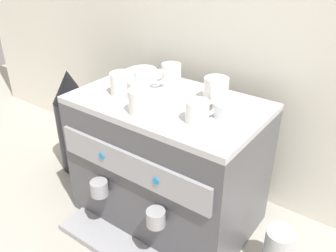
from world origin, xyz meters
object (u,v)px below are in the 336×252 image
Objects in this scene: ceramic_cup_0 at (198,111)px; espresso_machine at (167,162)px; ceramic_cup_2 at (170,75)px; ceramic_bowl_1 at (233,109)px; ceramic_cup_3 at (123,84)px; milk_pitcher at (278,251)px; ceramic_cup_1 at (140,101)px; ceramic_bowl_0 at (144,74)px; ceramic_cup_4 at (216,90)px; coffee_grinder at (74,121)px.

espresso_machine is at bearing 158.45° from ceramic_cup_0.
ceramic_bowl_1 is (0.27, -0.07, -0.02)m from ceramic_cup_2.
ceramic_cup_3 is 0.76× the size of milk_pitcher.
espresso_machine is 4.02× the size of milk_pitcher.
ceramic_bowl_0 is (-0.16, 0.21, -0.02)m from ceramic_cup_1.
ceramic_cup_2 is at bearing 175.37° from ceramic_cup_4.
ceramic_bowl_0 is at bearing 103.69° from ceramic_cup_3.
ceramic_cup_1 is at bearing -14.54° from coffee_grinder.
ceramic_cup_2 is at bearing 121.53° from espresso_machine.
espresso_machine is 1.35× the size of coffee_grinder.
ceramic_cup_0 is at bearing -78.54° from ceramic_cup_4.
ceramic_bowl_0 is at bearing 127.68° from ceramic_cup_1.
coffee_grinder is at bearing 178.18° from espresso_machine.
ceramic_cup_0 is (0.15, -0.06, 0.26)m from espresso_machine.
ceramic_cup_2 is at bearing 167.18° from milk_pitcher.
ceramic_cup_0 is at bearing -6.61° from coffee_grinder.
ceramic_bowl_1 is 0.78× the size of milk_pitcher.
ceramic_cup_2 is 0.22× the size of coffee_grinder.
ceramic_bowl_1 reaches higher than ceramic_bowl_0.
ceramic_cup_3 reaches higher than coffee_grinder.
ceramic_bowl_0 is (-0.29, 0.01, -0.02)m from ceramic_cup_4.
ceramic_cup_2 is 1.07× the size of ceramic_bowl_0.
ceramic_cup_2 reaches higher than ceramic_bowl_0.
ceramic_cup_3 is at bearing -168.00° from ceramic_bowl_1.
ceramic_bowl_0 is 0.72m from milk_pitcher.
ceramic_cup_0 is 0.64× the size of milk_pitcher.
espresso_machine is at bearing 81.84° from ceramic_cup_1.
ceramic_cup_3 reaches higher than ceramic_cup_0.
ceramic_cup_4 is (-0.03, 0.15, 0.00)m from ceramic_cup_0.
ceramic_bowl_0 is 0.39m from ceramic_bowl_1.
ceramic_cup_1 is 0.21× the size of coffee_grinder.
ceramic_cup_1 is 0.82× the size of ceramic_cup_4.
espresso_machine is 6.27× the size of ceramic_cup_0.
espresso_machine is at bearing -171.00° from ceramic_bowl_1.
ceramic_cup_4 is 0.67m from coffee_grinder.
ceramic_cup_2 is (-0.21, 0.16, 0.01)m from ceramic_cup_0.
ceramic_cup_3 is at bearing 176.69° from ceramic_cup_0.
espresso_machine is 0.30m from ceramic_cup_3.
ceramic_bowl_1 reaches higher than espresso_machine.
ceramic_cup_0 is 0.84× the size of ceramic_cup_3.
ceramic_cup_4 is at bearing 101.46° from ceramic_cup_0.
coffee_grinder is 2.97× the size of milk_pitcher.
ceramic_cup_2 is 0.66× the size of milk_pitcher.
espresso_machine is at bearing -29.99° from ceramic_bowl_0.
ceramic_cup_4 is at bearing 26.84° from ceramic_cup_3.
espresso_machine is 0.29m from ceramic_cup_2.
ceramic_cup_1 is 0.14m from ceramic_cup_3.
ceramic_cup_2 reaches higher than ceramic_cup_4.
ceramic_bowl_1 is 0.26× the size of coffee_grinder.
ceramic_cup_0 is 0.97× the size of ceramic_cup_2.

